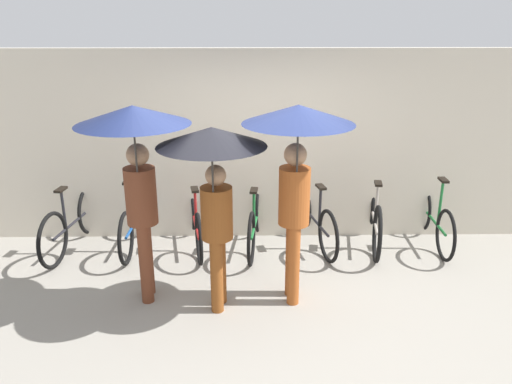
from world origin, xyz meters
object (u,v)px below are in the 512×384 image
at_px(parked_bicycle_5, 374,216).
at_px(parked_bicycle_3, 255,221).
at_px(pedestrian_trailing, 297,149).
at_px(parked_bicycle_0, 73,222).
at_px(parked_bicycle_4, 314,218).
at_px(parked_bicycle_1, 135,221).
at_px(pedestrian_center, 213,168).
at_px(pedestrian_leading, 136,148).
at_px(parked_bicycle_2, 195,221).
at_px(parked_bicycle_6, 433,218).

bearing_deg(parked_bicycle_5, parked_bicycle_3, 102.36).
height_order(parked_bicycle_5, pedestrian_trailing, pedestrian_trailing).
relative_size(parked_bicycle_0, parked_bicycle_4, 1.02).
height_order(parked_bicycle_1, pedestrian_center, pedestrian_center).
bearing_deg(pedestrian_center, parked_bicycle_1, -45.72).
distance_m(parked_bicycle_5, pedestrian_trailing, 2.35).
bearing_deg(pedestrian_leading, parked_bicycle_5, -158.44).
relative_size(parked_bicycle_3, pedestrian_trailing, 0.80).
xyz_separation_m(parked_bicycle_1, parked_bicycle_3, (1.59, -0.01, 0.00)).
relative_size(parked_bicycle_1, parked_bicycle_3, 0.96).
xyz_separation_m(parked_bicycle_0, parked_bicycle_3, (2.39, 0.03, -0.01)).
bearing_deg(parked_bicycle_0, pedestrian_trailing, -109.41).
xyz_separation_m(parked_bicycle_1, parked_bicycle_4, (2.39, 0.06, -0.00)).
height_order(parked_bicycle_2, parked_bicycle_3, parked_bicycle_3).
xyz_separation_m(parked_bicycle_1, parked_bicycle_2, (0.79, 0.02, -0.01)).
height_order(parked_bicycle_0, parked_bicycle_6, parked_bicycle_0).
height_order(parked_bicycle_0, parked_bicycle_3, parked_bicycle_3).
height_order(parked_bicycle_1, pedestrian_trailing, pedestrian_trailing).
xyz_separation_m(parked_bicycle_0, parked_bicycle_2, (1.59, 0.06, -0.02)).
bearing_deg(parked_bicycle_2, pedestrian_trailing, -151.79).
relative_size(parked_bicycle_1, parked_bicycle_2, 0.96).
bearing_deg(parked_bicycle_1, pedestrian_trailing, -125.83).
xyz_separation_m(parked_bicycle_3, parked_bicycle_6, (2.39, 0.05, -0.01)).
height_order(parked_bicycle_3, pedestrian_leading, pedestrian_leading).
distance_m(parked_bicycle_0, pedestrian_leading, 2.25).
distance_m(parked_bicycle_0, parked_bicycle_2, 1.59).
distance_m(parked_bicycle_1, parked_bicycle_2, 0.79).
relative_size(parked_bicycle_4, pedestrian_center, 0.87).
bearing_deg(parked_bicycle_2, parked_bicycle_1, 81.11).
relative_size(parked_bicycle_5, pedestrian_center, 0.92).
bearing_deg(parked_bicycle_3, parked_bicycle_4, -78.56).
xyz_separation_m(parked_bicycle_2, pedestrian_trailing, (1.18, -1.46, 1.35)).
xyz_separation_m(parked_bicycle_2, parked_bicycle_5, (2.39, 0.05, 0.03)).
distance_m(parked_bicycle_4, pedestrian_trailing, 2.06).
bearing_deg(parked_bicycle_5, parked_bicycle_1, 100.53).
bearing_deg(parked_bicycle_5, parked_bicycle_6, -83.44).
xyz_separation_m(parked_bicycle_6, pedestrian_center, (-2.80, -1.62, 1.20)).
xyz_separation_m(parked_bicycle_6, pedestrian_leading, (-3.56, -1.43, 1.35)).
height_order(parked_bicycle_2, parked_bicycle_5, parked_bicycle_5).
relative_size(parked_bicycle_1, pedestrian_center, 0.84).
bearing_deg(parked_bicycle_2, parked_bicycle_3, -103.21).
relative_size(parked_bicycle_1, parked_bicycle_6, 1.00).
height_order(parked_bicycle_3, pedestrian_center, pedestrian_center).
relative_size(parked_bicycle_3, parked_bicycle_6, 1.05).
bearing_deg(pedestrian_trailing, parked_bicycle_6, -145.49).
height_order(parked_bicycle_3, pedestrian_trailing, pedestrian_trailing).
bearing_deg(parked_bicycle_0, parked_bicycle_5, -80.88).
bearing_deg(parked_bicycle_4, parked_bicycle_2, 80.00).
bearing_deg(parked_bicycle_1, pedestrian_leading, -162.91).
height_order(parked_bicycle_1, parked_bicycle_6, parked_bicycle_1).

